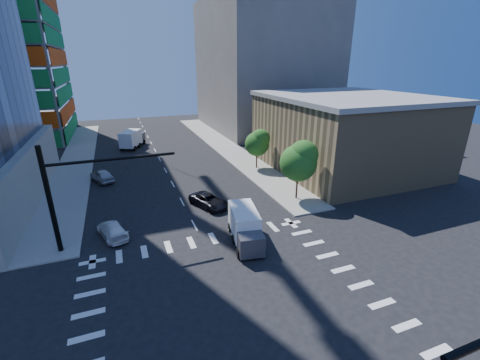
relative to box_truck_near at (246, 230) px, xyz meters
name	(u,v)px	position (x,y,z in m)	size (l,w,h in m)	color
ground	(238,309)	(-3.46, -7.20, -1.27)	(160.00, 160.00, 0.00)	black
road_markings	(238,309)	(-3.46, -7.20, -1.26)	(20.00, 20.00, 0.01)	silver
sidewalk_ne	(225,146)	(9.04, 32.80, -1.19)	(5.00, 60.00, 0.15)	gray
sidewalk_nw	(77,160)	(-15.96, 32.80, -1.19)	(5.00, 60.00, 0.15)	gray
commercial_building	(345,132)	(21.54, 14.80, 4.05)	(20.50, 22.50, 10.60)	#917A54
bg_building_ne	(263,66)	(23.54, 47.80, 12.73)	(24.00, 30.00, 28.00)	#655F5A
signal_mast_nw	(69,189)	(-13.46, 4.30, 4.23)	(10.20, 0.40, 9.00)	black
tree_south	(300,160)	(9.17, 6.70, 3.42)	(4.16, 4.16, 6.82)	#382316
tree_north	(258,142)	(9.47, 18.70, 2.72)	(3.54, 3.52, 5.78)	#382316
car_nb_far	(209,201)	(-0.93, 8.46, -0.57)	(2.32, 5.02, 1.40)	black
car_sb_near	(112,230)	(-10.86, 5.38, -0.60)	(1.87, 4.60, 1.33)	white
car_sb_mid	(102,176)	(-11.96, 21.18, -0.47)	(1.89, 4.69, 1.60)	#A5A7AD
box_truck_near	(246,230)	(0.00, 0.00, 0.00)	(3.27, 5.79, 2.86)	black
box_truck_far	(133,140)	(-6.82, 38.50, 0.15)	(4.95, 6.66, 3.21)	black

